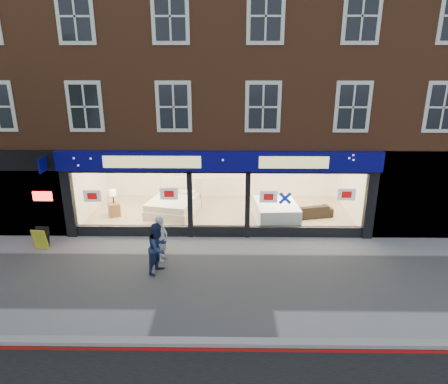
{
  "coord_description": "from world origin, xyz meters",
  "views": [
    {
      "loc": [
        0.37,
        -10.6,
        6.4
      ],
      "look_at": [
        0.2,
        2.5,
        1.94
      ],
      "focal_mm": 32.0,
      "sensor_mm": 36.0,
      "label": 1
    }
  ],
  "objects_px": {
    "sofa": "(309,210)",
    "display_bed": "(174,204)",
    "a_board": "(41,239)",
    "mattress_stack": "(276,212)",
    "pedestrian_grey": "(162,238)",
    "pedestrian_blue": "(158,248)"
  },
  "relations": [
    {
      "from": "mattress_stack",
      "to": "pedestrian_grey",
      "type": "distance_m",
      "value": 5.09
    },
    {
      "from": "a_board",
      "to": "display_bed",
      "type": "bearing_deg",
      "value": 45.59
    },
    {
      "from": "display_bed",
      "to": "pedestrian_grey",
      "type": "height_order",
      "value": "pedestrian_grey"
    },
    {
      "from": "a_board",
      "to": "pedestrian_grey",
      "type": "xyz_separation_m",
      "value": [
        4.34,
        -0.7,
        0.37
      ]
    },
    {
      "from": "mattress_stack",
      "to": "pedestrian_grey",
      "type": "bearing_deg",
      "value": -143.34
    },
    {
      "from": "pedestrian_grey",
      "to": "a_board",
      "type": "bearing_deg",
      "value": 90.07
    },
    {
      "from": "display_bed",
      "to": "sofa",
      "type": "xyz_separation_m",
      "value": [
        5.67,
        -0.43,
        -0.09
      ]
    },
    {
      "from": "sofa",
      "to": "display_bed",
      "type": "bearing_deg",
      "value": -17.56
    },
    {
      "from": "pedestrian_blue",
      "to": "a_board",
      "type": "bearing_deg",
      "value": 96.2
    },
    {
      "from": "mattress_stack",
      "to": "sofa",
      "type": "relative_size",
      "value": 1.15
    },
    {
      "from": "pedestrian_blue",
      "to": "display_bed",
      "type": "bearing_deg",
      "value": 27.18
    },
    {
      "from": "a_board",
      "to": "pedestrian_blue",
      "type": "xyz_separation_m",
      "value": [
        4.36,
        -1.5,
        0.42
      ]
    },
    {
      "from": "mattress_stack",
      "to": "a_board",
      "type": "distance_m",
      "value": 8.74
    },
    {
      "from": "display_bed",
      "to": "a_board",
      "type": "relative_size",
      "value": 3.31
    },
    {
      "from": "mattress_stack",
      "to": "sofa",
      "type": "distance_m",
      "value": 1.55
    },
    {
      "from": "a_board",
      "to": "mattress_stack",
      "type": "bearing_deg",
      "value": 22.81
    },
    {
      "from": "display_bed",
      "to": "pedestrian_blue",
      "type": "bearing_deg",
      "value": -74.64
    },
    {
      "from": "display_bed",
      "to": "mattress_stack",
      "type": "xyz_separation_m",
      "value": [
        4.23,
        -0.98,
        0.04
      ]
    },
    {
      "from": "pedestrian_grey",
      "to": "mattress_stack",
      "type": "bearing_deg",
      "value": -44.07
    },
    {
      "from": "mattress_stack",
      "to": "pedestrian_grey",
      "type": "xyz_separation_m",
      "value": [
        -4.08,
        -3.04,
        0.27
      ]
    },
    {
      "from": "pedestrian_grey",
      "to": "sofa",
      "type": "bearing_deg",
      "value": -47.72
    },
    {
      "from": "display_bed",
      "to": "pedestrian_grey",
      "type": "xyz_separation_m",
      "value": [
        0.15,
        -4.01,
        0.31
      ]
    }
  ]
}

